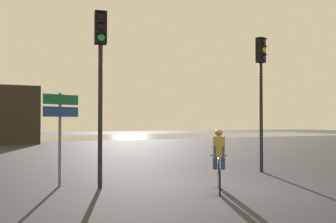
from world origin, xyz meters
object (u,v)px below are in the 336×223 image
(traffic_light_near_right, at_px, (261,79))
(traffic_light_near_left, at_px, (100,66))
(direction_sign_post, at_px, (61,122))
(cyclist, at_px, (219,160))

(traffic_light_near_right, height_order, traffic_light_near_left, traffic_light_near_right)
(direction_sign_post, relative_size, cyclist, 1.60)
(traffic_light_near_right, relative_size, cyclist, 2.98)
(traffic_light_near_right, distance_m, traffic_light_near_left, 6.13)
(traffic_light_near_left, bearing_deg, cyclist, 153.99)
(traffic_light_near_right, height_order, cyclist, traffic_light_near_right)
(traffic_light_near_left, distance_m, cyclist, 4.04)
(cyclist, bearing_deg, traffic_light_near_left, 177.40)
(traffic_light_near_right, distance_m, cyclist, 4.97)
(direction_sign_post, height_order, cyclist, direction_sign_post)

